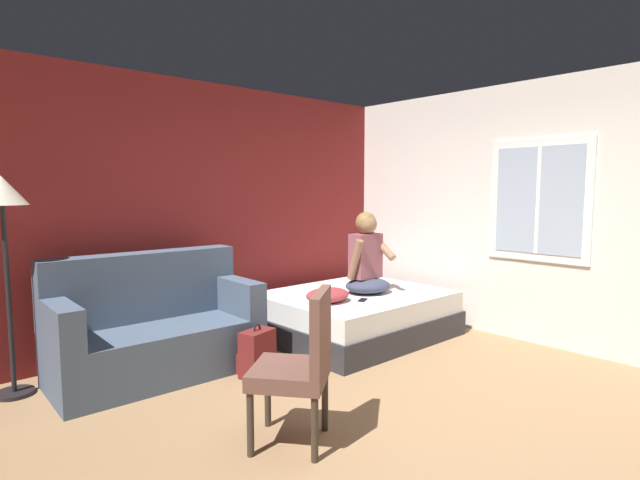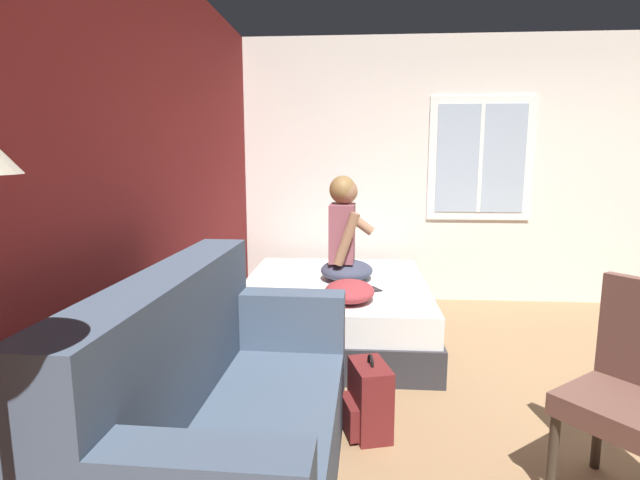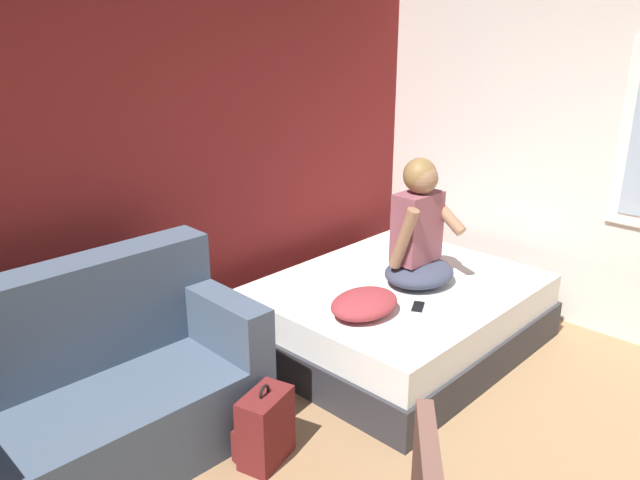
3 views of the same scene
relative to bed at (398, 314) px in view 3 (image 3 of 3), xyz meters
name	(u,v)px [view 3 (image 3 of 3)]	position (x,y,z in m)	size (l,w,h in m)	color
wall_back_accent	(145,165)	(-1.26, 1.08, 1.11)	(9.89, 0.16, 2.70)	maroon
bed	(398,314)	(0.00, 0.00, 0.00)	(1.89, 1.55, 0.48)	#2D2D33
couch	(89,396)	(-2.10, 0.38, 0.16)	(1.72, 0.87, 1.04)	#47566B
person_seated	(419,234)	(0.08, -0.08, 0.60)	(0.54, 0.47, 0.88)	#383D51
backpack	(264,428)	(-1.48, -0.25, -0.04)	(0.34, 0.29, 0.46)	maroon
throw_pillow	(364,304)	(-0.54, -0.13, 0.31)	(0.48, 0.36, 0.14)	#993338
cell_phone	(418,307)	(-0.23, -0.32, 0.25)	(0.07, 0.14, 0.01)	black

